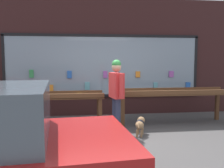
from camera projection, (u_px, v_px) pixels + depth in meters
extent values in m
plane|color=#474444|center=(116.00, 138.00, 5.41)|extent=(40.00, 40.00, 0.00)
cube|color=#331919|center=(105.00, 57.00, 7.61)|extent=(8.92, 0.20, 3.53)
cube|color=gray|center=(104.00, 66.00, 7.50)|extent=(5.78, 0.03, 1.80)
cube|color=black|center=(104.00, 36.00, 7.41)|extent=(5.86, 0.06, 0.08)
cube|color=black|center=(104.00, 95.00, 7.59)|extent=(5.86, 0.06, 0.08)
cube|color=black|center=(4.00, 66.00, 7.14)|extent=(0.08, 0.06, 1.80)
cube|color=black|center=(195.00, 66.00, 7.87)|extent=(0.08, 0.06, 1.80)
cube|color=#5999A5|center=(13.00, 87.00, 7.19)|extent=(0.16, 0.03, 0.24)
cube|color=#338C4C|center=(31.00, 74.00, 7.21)|extent=(0.12, 0.03, 0.23)
cube|color=orange|center=(51.00, 88.00, 7.32)|extent=(0.14, 0.03, 0.18)
cube|color=#2659B2|center=(69.00, 75.00, 7.36)|extent=(0.13, 0.03, 0.22)
cube|color=#5999A5|center=(87.00, 86.00, 7.45)|extent=(0.14, 0.03, 0.24)
cube|color=#994CA5|center=(105.00, 74.00, 7.49)|extent=(0.12, 0.03, 0.21)
cube|color=silver|center=(121.00, 87.00, 7.59)|extent=(0.14, 0.03, 0.21)
cube|color=orange|center=(138.00, 74.00, 7.62)|extent=(0.14, 0.03, 0.18)
cube|color=#5999A5|center=(156.00, 86.00, 7.72)|extent=(0.13, 0.03, 0.22)
cube|color=#994CA5|center=(171.00, 74.00, 7.75)|extent=(0.15, 0.03, 0.19)
cube|color=#2659B2|center=(188.00, 85.00, 7.86)|extent=(0.15, 0.03, 0.19)
cube|color=brown|center=(100.00, 114.00, 6.11)|extent=(0.09, 0.09, 0.74)
cube|color=brown|center=(99.00, 110.00, 6.58)|extent=(0.09, 0.09, 0.74)
cube|color=brown|center=(43.00, 97.00, 6.13)|extent=(2.99, 0.64, 0.04)
cube|color=brown|center=(41.00, 97.00, 5.84)|extent=(2.99, 0.06, 0.12)
cube|color=brown|center=(44.00, 93.00, 6.41)|extent=(2.99, 0.06, 0.12)
cube|color=#994CA5|center=(3.00, 97.00, 5.94)|extent=(0.15, 0.23, 0.03)
cube|color=silver|center=(25.00, 96.00, 6.14)|extent=(0.20, 0.25, 0.03)
cube|color=yellow|center=(43.00, 96.00, 6.19)|extent=(0.19, 0.21, 0.03)
cube|color=#994CA5|center=(60.00, 96.00, 6.23)|extent=(0.18, 0.25, 0.02)
cube|color=yellow|center=(80.00, 94.00, 6.41)|extent=(0.16, 0.23, 0.03)
cube|color=red|center=(96.00, 95.00, 6.30)|extent=(0.14, 0.22, 0.03)
cube|color=brown|center=(123.00, 112.00, 6.16)|extent=(0.09, 0.09, 0.78)
cube|color=brown|center=(119.00, 108.00, 6.66)|extent=(0.09, 0.09, 0.78)
cube|color=brown|center=(217.00, 106.00, 7.02)|extent=(0.09, 0.09, 0.78)
cube|color=brown|center=(173.00, 93.00, 6.55)|extent=(2.99, 0.67, 0.04)
cube|color=brown|center=(178.00, 93.00, 6.24)|extent=(2.99, 0.06, 0.12)
cube|color=brown|center=(169.00, 90.00, 6.84)|extent=(2.99, 0.06, 0.12)
cube|color=black|center=(123.00, 92.00, 6.56)|extent=(0.13, 0.19, 0.02)
cube|color=#338C4C|center=(136.00, 92.00, 6.59)|extent=(0.14, 0.23, 0.02)
cube|color=orange|center=(152.00, 93.00, 6.38)|extent=(0.19, 0.24, 0.02)
cube|color=#5999A5|center=(165.00, 92.00, 6.52)|extent=(0.15, 0.20, 0.03)
cube|color=#338C4C|center=(182.00, 93.00, 6.47)|extent=(0.19, 0.23, 0.02)
cube|color=#994CA5|center=(197.00, 93.00, 6.46)|extent=(0.18, 0.25, 0.03)
cube|color=#994CA5|center=(212.00, 93.00, 6.47)|extent=(0.16, 0.19, 0.02)
cylinder|color=#2D334C|center=(118.00, 116.00, 5.69)|extent=(0.14, 0.14, 0.81)
cylinder|color=#2D334C|center=(115.00, 114.00, 5.84)|extent=(0.14, 0.14, 0.81)
cube|color=red|center=(116.00, 85.00, 5.70)|extent=(0.32, 0.49, 0.58)
cylinder|color=red|center=(121.00, 86.00, 5.43)|extent=(0.09, 0.09, 0.55)
cylinder|color=red|center=(112.00, 84.00, 5.97)|extent=(0.09, 0.09, 0.55)
sphere|color=tan|center=(116.00, 67.00, 5.66)|extent=(0.22, 0.22, 0.22)
sphere|color=#338C3F|center=(116.00, 64.00, 5.65)|extent=(0.21, 0.21, 0.21)
ellipsoid|color=#99724C|center=(140.00, 124.00, 5.52)|extent=(0.30, 0.39, 0.19)
ellipsoid|color=black|center=(140.00, 124.00, 5.52)|extent=(0.26, 0.27, 0.20)
sphere|color=#99724C|center=(141.00, 120.00, 5.72)|extent=(0.17, 0.17, 0.17)
cylinder|color=#99724C|center=(139.00, 125.00, 5.32)|extent=(0.06, 0.10, 0.12)
cylinder|color=#99724C|center=(143.00, 131.00, 5.62)|extent=(0.04, 0.04, 0.16)
cylinder|color=#99724C|center=(138.00, 131.00, 5.65)|extent=(0.04, 0.04, 0.16)
cylinder|color=#99724C|center=(141.00, 134.00, 5.42)|extent=(0.04, 0.04, 0.16)
cylinder|color=#99724C|center=(137.00, 133.00, 5.44)|extent=(0.04, 0.04, 0.16)
cylinder|color=black|center=(66.00, 154.00, 3.65)|extent=(0.61, 0.23, 0.60)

